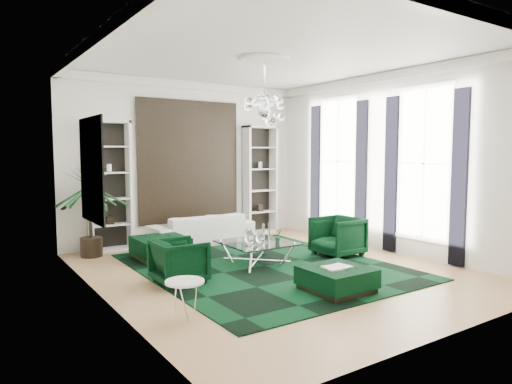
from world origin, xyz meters
TOP-DOWN VIEW (x-y plane):
  - floor at (0.00, 0.00)m, footprint 6.00×7.00m
  - ceiling at (0.00, 0.00)m, footprint 6.00×7.00m
  - wall_back at (0.00, 3.51)m, footprint 6.00×0.02m
  - wall_front at (0.00, -3.51)m, footprint 6.00×0.02m
  - wall_left at (-3.01, 0.00)m, footprint 0.02×7.00m
  - wall_right at (3.01, 0.00)m, footprint 0.02×7.00m
  - crown_molding at (0.00, 0.00)m, footprint 6.00×7.00m
  - ceiling_medallion at (0.00, 0.30)m, footprint 0.90×0.90m
  - tapestry at (0.00, 3.46)m, footprint 2.50×0.06m
  - shelving_left at (-1.95, 3.31)m, footprint 0.90×0.38m
  - shelving_right at (1.95, 3.31)m, footprint 0.90×0.38m
  - painting at (-2.97, 0.60)m, footprint 0.04×1.30m
  - window_near at (2.99, -0.90)m, footprint 0.03×1.10m
  - curtain_near_a at (2.96, -1.68)m, footprint 0.07×0.30m
  - curtain_near_b at (2.96, -0.12)m, footprint 0.07×0.30m
  - window_far at (2.99, 1.50)m, footprint 0.03×1.10m
  - curtain_far_a at (2.96, 0.72)m, footprint 0.07×0.30m
  - curtain_far_b at (2.96, 2.28)m, footprint 0.07×0.30m
  - rug at (0.00, 0.30)m, footprint 4.20×5.00m
  - sofa at (0.00, 2.85)m, footprint 2.38×0.93m
  - armchair_left at (-1.75, 0.20)m, footprint 0.79×0.77m
  - armchair_right at (1.75, 0.20)m, footprint 0.89×0.86m
  - coffee_table at (0.00, 0.55)m, footprint 1.24×1.24m
  - ottoman_side at (-1.35, 2.00)m, footprint 0.98×0.98m
  - ottoman_front at (0.05, -1.55)m, footprint 0.93×0.93m
  - book at (0.05, -1.55)m, footprint 0.44×0.29m
  - side_table at (-2.35, -1.30)m, footprint 0.50×0.50m
  - palm at (-2.45, 2.95)m, footprint 1.48×1.48m
  - chandelier at (0.00, 0.30)m, footprint 0.87×0.87m
  - table_plant at (0.31, 0.29)m, footprint 0.13×0.11m

SIDE VIEW (x-z plane):
  - floor at x=0.00m, z-range -0.02..0.00m
  - rug at x=0.00m, z-range 0.00..0.02m
  - ottoman_front at x=0.05m, z-range 0.00..0.37m
  - coffee_table at x=0.00m, z-range 0.00..0.43m
  - ottoman_side at x=-1.35m, z-range 0.00..0.43m
  - side_table at x=-2.35m, z-range 0.00..0.48m
  - sofa at x=0.00m, z-range 0.00..0.69m
  - armchair_left at x=-1.75m, z-range 0.00..0.72m
  - book at x=0.05m, z-range 0.37..0.40m
  - armchair_right at x=1.75m, z-range 0.00..0.81m
  - table_plant at x=0.31m, z-range 0.43..0.67m
  - palm at x=-2.45m, z-range 0.00..2.37m
  - shelving_left at x=-1.95m, z-range 0.00..2.80m
  - shelving_right at x=1.95m, z-range 0.00..2.80m
  - curtain_near_a at x=2.96m, z-range 0.02..3.27m
  - curtain_near_b at x=2.96m, z-range 0.02..3.27m
  - curtain_far_a at x=2.96m, z-range 0.02..3.27m
  - curtain_far_b at x=2.96m, z-range 0.02..3.27m
  - painting at x=-2.97m, z-range 1.05..2.65m
  - wall_back at x=0.00m, z-range 0.00..3.80m
  - wall_front at x=0.00m, z-range 0.00..3.80m
  - wall_left at x=-3.01m, z-range 0.00..3.80m
  - wall_right at x=3.01m, z-range 0.00..3.80m
  - tapestry at x=0.00m, z-range 0.50..3.30m
  - window_near at x=2.99m, z-range 0.45..3.35m
  - window_far at x=2.99m, z-range 0.45..3.35m
  - chandelier at x=0.00m, z-range 2.46..3.24m
  - crown_molding at x=0.00m, z-range 3.61..3.79m
  - ceiling_medallion at x=0.00m, z-range 3.75..3.79m
  - ceiling at x=0.00m, z-range 3.80..3.82m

